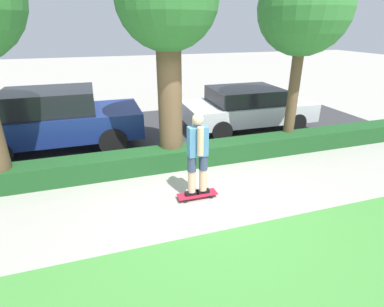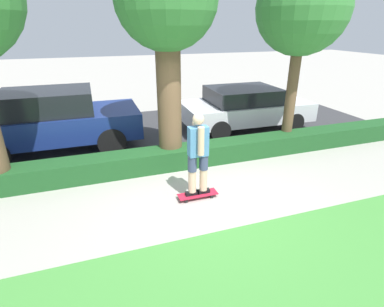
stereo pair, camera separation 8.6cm
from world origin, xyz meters
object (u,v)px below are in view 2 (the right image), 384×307
at_px(skateboard, 198,194).
at_px(tree_mid, 166,7).
at_px(skater_person, 198,153).
at_px(tree_far, 302,10).
at_px(parked_car_middle, 245,107).
at_px(parked_car_front, 54,119).

bearing_deg(skateboard, tree_mid, 92.78).
bearing_deg(skater_person, tree_far, 28.78).
height_order(skateboard, parked_car_middle, parked_car_middle).
height_order(skater_person, parked_car_front, skater_person).
bearing_deg(skater_person, skateboard, -45.00).
xyz_separation_m(skater_person, tree_far, (3.18, 1.75, 2.48)).
xyz_separation_m(tree_mid, tree_far, (3.26, 0.07, -0.01)).
bearing_deg(parked_car_front, parked_car_middle, 0.75).
relative_size(skateboard, parked_car_front, 0.18).
distance_m(tree_far, parked_car_front, 6.69).
height_order(skater_person, parked_car_middle, skater_person).
height_order(parked_car_front, parked_car_middle, parked_car_front).
xyz_separation_m(skater_person, parked_car_front, (-2.72, 3.55, -0.11)).
relative_size(skater_person, tree_far, 0.35).
bearing_deg(skater_person, parked_car_front, 127.43).
relative_size(tree_mid, parked_car_front, 1.09).
distance_m(parked_car_front, parked_car_middle, 5.60).
bearing_deg(skateboard, tree_far, 28.78).
height_order(skater_person, tree_far, tree_far).
height_order(tree_far, parked_car_middle, tree_far).
xyz_separation_m(tree_mid, parked_car_front, (-2.64, 1.87, -2.59)).
distance_m(skater_person, tree_mid, 3.00).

